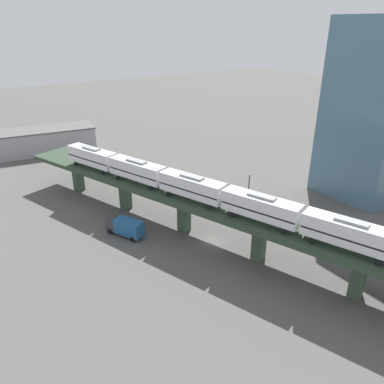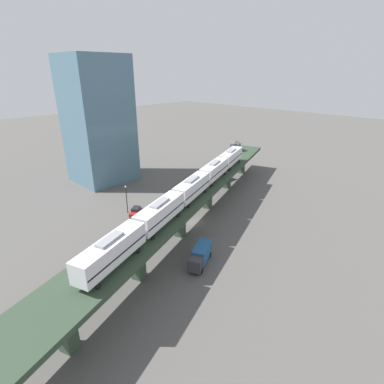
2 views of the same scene
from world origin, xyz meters
TOP-DOWN VIEW (x-y plane):
  - ground_plane at (0.00, 0.00)m, footprint 400.00×400.00m
  - elevated_viaduct at (0.06, -0.16)m, footprint 37.89×89.72m
  - subway_train at (-2.52, 3.01)m, footprint 22.96×59.91m
  - street_car_white at (12.33, -10.52)m, footprint 2.83×4.71m
  - street_car_red at (12.26, 6.79)m, footprint 3.90×4.67m
  - street_car_black at (11.82, -1.30)m, footprint 3.67×4.73m
  - delivery_truck at (-11.73, 10.45)m, footprint 5.09×7.47m
  - street_lamp at (14.57, 7.54)m, footprint 0.44×0.44m
  - warehouse_building at (-10.90, 67.33)m, footprint 29.76×14.32m
  - office_tower at (39.87, -1.48)m, footprint 16.00×16.00m

SIDE VIEW (x-z plane):
  - ground_plane at x=0.00m, z-range 0.00..0.00m
  - street_car_white at x=12.33m, z-range -0.01..1.88m
  - street_car_red at x=12.26m, z-range -0.01..1.88m
  - street_car_black at x=11.82m, z-range -0.01..1.88m
  - delivery_truck at x=-11.73m, z-range 0.16..3.36m
  - warehouse_building at x=-10.90m, z-range 0.01..6.81m
  - street_lamp at x=14.57m, z-range 0.64..7.58m
  - elevated_viaduct at x=0.06m, z-range 2.67..10.09m
  - subway_train at x=-2.52m, z-range 7.74..12.19m
  - office_tower at x=39.87m, z-range 0.00..36.00m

